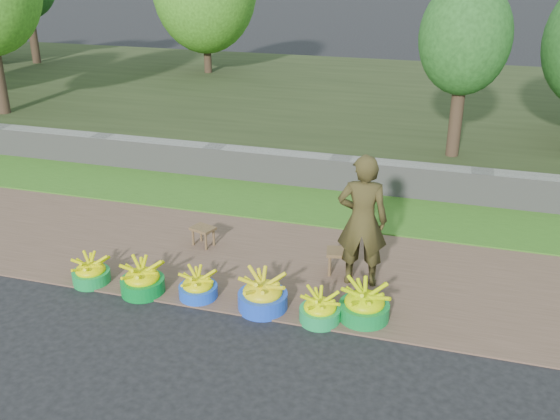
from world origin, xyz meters
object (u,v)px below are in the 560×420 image
(basin_a, at_px, (91,272))
(stool_left, at_px, (203,231))
(basin_e, at_px, (320,309))
(stool_right, at_px, (341,255))
(basin_f, at_px, (364,305))
(basin_c, at_px, (198,287))
(basin_b, at_px, (142,280))
(vendor_woman, at_px, (362,221))
(basin_d, at_px, (263,294))

(basin_a, relative_size, stool_left, 1.25)
(basin_e, bearing_deg, stool_right, 89.90)
(basin_e, distance_m, basin_f, 0.49)
(basin_c, bearing_deg, basin_b, -173.51)
(basin_b, bearing_deg, stool_right, 27.33)
(stool_right, xyz_separation_m, vendor_woman, (0.26, -0.16, 0.56))
(basin_e, xyz_separation_m, basin_f, (0.45, 0.17, 0.03))
(stool_left, xyz_separation_m, vendor_woman, (2.19, -0.38, 0.60))
(basin_b, distance_m, basin_e, 2.13)
(basin_c, xyz_separation_m, basin_f, (1.91, 0.11, 0.03))
(basin_d, height_order, basin_f, basin_d)
(basin_b, distance_m, basin_f, 2.59)
(basin_a, relative_size, stool_right, 1.14)
(vendor_woman, bearing_deg, basin_a, 9.17)
(stool_left, bearing_deg, basin_e, -34.31)
(basin_d, distance_m, basin_e, 0.67)
(basin_b, xyz_separation_m, stool_right, (2.13, 1.10, 0.09))
(basin_b, relative_size, stool_right, 1.30)
(basin_d, height_order, vendor_woman, vendor_woman)
(basin_c, height_order, vendor_woman, vendor_woman)
(basin_c, bearing_deg, stool_left, 110.53)
(basin_b, relative_size, basin_f, 0.94)
(basin_b, distance_m, stool_left, 1.34)
(basin_c, bearing_deg, vendor_woman, 26.75)
(basin_e, distance_m, stool_right, 1.10)
(basin_d, height_order, stool_right, basin_d)
(basin_f, relative_size, stool_right, 1.39)
(basin_f, height_order, vendor_woman, vendor_woman)
(basin_f, bearing_deg, basin_e, -159.29)
(basin_c, bearing_deg, basin_e, -2.58)
(stool_left, bearing_deg, basin_b, -98.73)
(basin_f, xyz_separation_m, stool_right, (-0.45, 0.92, 0.08))
(basin_a, xyz_separation_m, stool_right, (2.84, 1.07, 0.11))
(stool_right, bearing_deg, basin_d, -123.09)
(basin_e, xyz_separation_m, stool_right, (0.00, 1.09, 0.11))
(stool_left, bearing_deg, basin_c, -69.47)
(stool_left, distance_m, stool_right, 1.94)
(basin_b, distance_m, stool_right, 2.40)
(basin_d, bearing_deg, basin_f, 5.72)
(basin_b, height_order, basin_e, basin_b)
(basin_a, height_order, basin_b, basin_b)
(basin_b, relative_size, stool_left, 1.43)
(basin_c, distance_m, basin_e, 1.46)
(basin_c, height_order, stool_left, basin_c)
(vendor_woman, bearing_deg, basin_e, 66.87)
(basin_a, relative_size, basin_b, 0.87)
(basin_f, distance_m, stool_left, 2.64)
(basin_e, relative_size, stool_right, 1.14)
(basin_b, relative_size, vendor_woman, 0.32)
(basin_d, distance_m, stool_left, 1.78)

